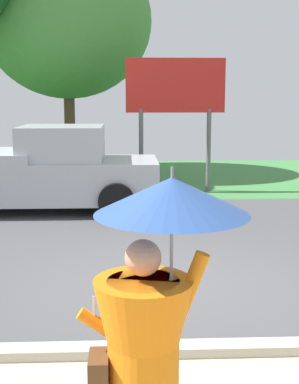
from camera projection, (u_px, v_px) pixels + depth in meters
ground_plane at (158, 233)px, 10.20m from camera, size 40.00×22.00×0.20m
monk_pedestrian at (149, 340)px, 3.25m from camera, size 1.03×0.92×2.13m
pickup_truck at (42, 171)px, 11.92m from camera, size 5.20×2.28×1.88m
roadside_billboard at (175, 95)px, 13.95m from camera, size 2.60×0.12×3.50m
tree_left_far at (67, 21)px, 17.33m from camera, size 5.50×5.50×7.43m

